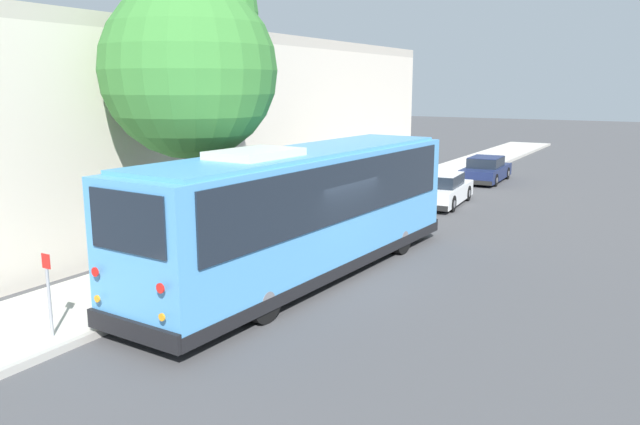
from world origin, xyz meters
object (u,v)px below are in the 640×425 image
(parked_sedan_white, at_px, (441,190))
(sign_post_far, at_px, (131,274))
(street_tree, at_px, (192,59))
(shuttle_bus, at_px, (306,206))
(sign_post_near, at_px, (49,294))
(parked_sedan_navy, at_px, (486,170))

(parked_sedan_white, distance_m, sign_post_far, 15.19)
(parked_sedan_white, distance_m, street_tree, 12.92)
(shuttle_bus, bearing_deg, street_tree, 104.27)
(shuttle_bus, xyz_separation_m, sign_post_near, (-6.04, 1.93, -0.85))
(shuttle_bus, distance_m, parked_sedan_white, 11.14)
(parked_sedan_navy, height_order, sign_post_far, sign_post_far)
(parked_sedan_white, xyz_separation_m, sign_post_near, (-17.10, 1.56, 0.37))
(parked_sedan_navy, bearing_deg, sign_post_near, 174.26)
(shuttle_bus, distance_m, street_tree, 4.76)
(street_tree, bearing_deg, parked_sedan_white, -12.81)
(sign_post_near, bearing_deg, parked_sedan_navy, -3.33)
(parked_sedan_white, height_order, parked_sedan_navy, parked_sedan_white)
(sign_post_near, height_order, sign_post_far, sign_post_near)
(sign_post_far, bearing_deg, parked_sedan_navy, -3.63)
(shuttle_bus, xyz_separation_m, sign_post_far, (-4.04, 1.93, -1.00))
(street_tree, distance_m, sign_post_far, 5.85)
(shuttle_bus, bearing_deg, sign_post_near, 165.07)
(sign_post_near, bearing_deg, parked_sedan_white, -5.22)
(parked_sedan_white, xyz_separation_m, sign_post_far, (-15.10, 1.56, 0.22))
(parked_sedan_navy, bearing_deg, sign_post_far, 173.96)
(street_tree, bearing_deg, sign_post_near, -168.60)
(parked_sedan_white, height_order, sign_post_far, sign_post_far)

